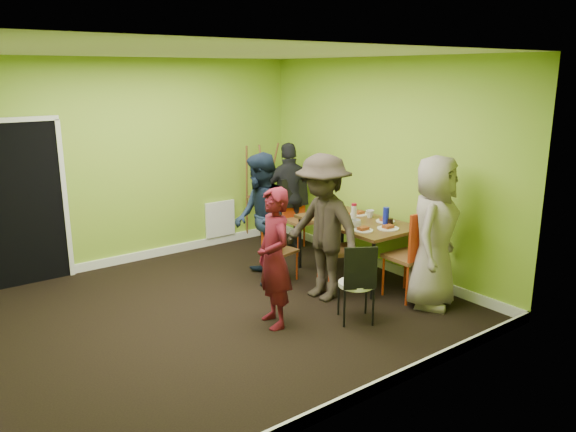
# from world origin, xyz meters

# --- Properties ---
(ground) EXTENTS (5.00, 5.00, 0.00)m
(ground) POSITION_xyz_m (0.00, 0.00, 0.00)
(ground) COLOR black
(ground) RESTS_ON ground
(room_walls) EXTENTS (5.04, 4.54, 2.82)m
(room_walls) POSITION_xyz_m (-0.02, 0.04, 0.99)
(room_walls) COLOR #87B82F
(room_walls) RESTS_ON ground
(dining_table) EXTENTS (0.90, 1.50, 0.75)m
(dining_table) POSITION_xyz_m (1.99, -0.09, 0.70)
(dining_table) COLOR black
(dining_table) RESTS_ON ground
(chair_left_far) EXTENTS (0.42, 0.42, 0.85)m
(chair_left_far) POSITION_xyz_m (1.04, 0.36, 0.48)
(chair_left_far) COLOR #C03812
(chair_left_far) RESTS_ON ground
(chair_left_near) EXTENTS (0.56, 0.56, 1.06)m
(chair_left_near) POSITION_xyz_m (1.43, -0.24, 0.60)
(chair_left_near) COLOR #C03812
(chair_left_near) RESTS_ON ground
(chair_back_end) EXTENTS (0.46, 0.54, 1.08)m
(chair_back_end) POSITION_xyz_m (2.07, 1.33, 0.76)
(chair_back_end) COLOR #C03812
(chair_back_end) RESTS_ON ground
(chair_front_end) EXTENTS (0.45, 0.46, 1.08)m
(chair_front_end) POSITION_xyz_m (1.98, -1.05, 0.61)
(chair_front_end) COLOR #C03812
(chair_front_end) RESTS_ON ground
(chair_bentwood) EXTENTS (0.47, 0.47, 0.88)m
(chair_bentwood) POSITION_xyz_m (1.01, -1.13, 0.49)
(chair_bentwood) COLOR black
(chair_bentwood) RESTS_ON ground
(easel) EXTENTS (0.62, 0.58, 1.55)m
(easel) POSITION_xyz_m (1.91, 2.02, 0.76)
(easel) COLOR brown
(easel) RESTS_ON ground
(plate_near_left) EXTENTS (0.22, 0.22, 0.01)m
(plate_near_left) POSITION_xyz_m (1.78, 0.23, 0.76)
(plate_near_left) COLOR white
(plate_near_left) RESTS_ON dining_table
(plate_near_right) EXTENTS (0.24, 0.24, 0.01)m
(plate_near_right) POSITION_xyz_m (1.73, -0.47, 0.76)
(plate_near_right) COLOR white
(plate_near_right) RESTS_ON dining_table
(plate_far_back) EXTENTS (0.24, 0.24, 0.01)m
(plate_far_back) POSITION_xyz_m (2.06, 0.42, 0.76)
(plate_far_back) COLOR white
(plate_far_back) RESTS_ON dining_table
(plate_far_front) EXTENTS (0.27, 0.27, 0.01)m
(plate_far_front) POSITION_xyz_m (2.03, -0.59, 0.76)
(plate_far_front) COLOR white
(plate_far_front) RESTS_ON dining_table
(plate_wall_back) EXTENTS (0.24, 0.24, 0.01)m
(plate_wall_back) POSITION_xyz_m (2.24, 0.13, 0.76)
(plate_wall_back) COLOR white
(plate_wall_back) RESTS_ON dining_table
(plate_wall_front) EXTENTS (0.24, 0.24, 0.01)m
(plate_wall_front) POSITION_xyz_m (2.26, -0.33, 0.76)
(plate_wall_front) COLOR white
(plate_wall_front) RESTS_ON dining_table
(thermos) EXTENTS (0.07, 0.07, 0.22)m
(thermos) POSITION_xyz_m (1.91, -0.11, 0.86)
(thermos) COLOR white
(thermos) RESTS_ON dining_table
(blue_bottle) EXTENTS (0.08, 0.08, 0.22)m
(blue_bottle) POSITION_xyz_m (2.17, -0.42, 0.86)
(blue_bottle) COLOR #1622AB
(blue_bottle) RESTS_ON dining_table
(orange_bottle) EXTENTS (0.04, 0.04, 0.09)m
(orange_bottle) POSITION_xyz_m (1.95, 0.03, 0.79)
(orange_bottle) COLOR #C03812
(orange_bottle) RESTS_ON dining_table
(glass_mid) EXTENTS (0.06, 0.06, 0.10)m
(glass_mid) POSITION_xyz_m (1.79, 0.06, 0.80)
(glass_mid) COLOR black
(glass_mid) RESTS_ON dining_table
(glass_back) EXTENTS (0.06, 0.06, 0.08)m
(glass_back) POSITION_xyz_m (2.12, 0.40, 0.79)
(glass_back) COLOR black
(glass_back) RESTS_ON dining_table
(glass_front) EXTENTS (0.07, 0.07, 0.09)m
(glass_front) POSITION_xyz_m (2.16, -0.50, 0.80)
(glass_front) COLOR black
(glass_front) RESTS_ON dining_table
(cup_a) EXTENTS (0.13, 0.13, 0.10)m
(cup_a) POSITION_xyz_m (1.75, -0.32, 0.80)
(cup_a) COLOR white
(cup_a) RESTS_ON dining_table
(cup_b) EXTENTS (0.11, 0.11, 0.10)m
(cup_b) POSITION_xyz_m (2.24, -0.07, 0.80)
(cup_b) COLOR white
(cup_b) RESTS_ON dining_table
(person_standing) EXTENTS (0.47, 0.61, 1.48)m
(person_standing) POSITION_xyz_m (0.29, -0.64, 0.74)
(person_standing) COLOR #530E19
(person_standing) RESTS_ON ground
(person_left_far) EXTENTS (0.89, 0.98, 1.65)m
(person_left_far) POSITION_xyz_m (0.91, 0.51, 0.82)
(person_left_far) COLOR black
(person_left_far) RESTS_ON ground
(person_left_near) EXTENTS (0.71, 1.15, 1.72)m
(person_left_near) POSITION_xyz_m (1.17, -0.37, 0.86)
(person_left_near) COLOR #2B231C
(person_left_near) RESTS_ON ground
(person_back_end) EXTENTS (1.02, 0.71, 1.60)m
(person_back_end) POSITION_xyz_m (2.07, 1.44, 0.80)
(person_back_end) COLOR black
(person_back_end) RESTS_ON ground
(person_front_end) EXTENTS (1.00, 0.85, 1.74)m
(person_front_end) POSITION_xyz_m (2.02, -1.28, 0.87)
(person_front_end) COLOR gray
(person_front_end) RESTS_ON ground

